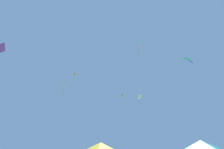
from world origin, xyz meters
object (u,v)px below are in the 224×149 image
kite_orange_delta (75,74)px  kite_lime_box (122,95)px  canopy_tent_teal (202,146)px  kite_red_diamond (139,46)px  kite_cyan_delta (187,58)px  canopy_tent_yellow (100,148)px  kite_yellow_diamond (64,87)px  kite_purple_diamond (0,49)px  kite_blue_diamond (191,61)px  kite_white_box (139,97)px

kite_orange_delta → kite_lime_box: size_ratio=2.74×
canopy_tent_teal → kite_red_diamond: kite_red_diamond is taller
canopy_tent_teal → kite_orange_delta: kite_orange_delta is taller
kite_red_diamond → kite_lime_box: kite_red_diamond is taller
kite_cyan_delta → canopy_tent_teal: bearing=-131.9°
canopy_tent_yellow → kite_yellow_diamond: (-12.32, 18.46, 16.43)m
kite_orange_delta → kite_purple_diamond: (-6.06, -16.65, -5.68)m
canopy_tent_yellow → kite_blue_diamond: kite_blue_diamond is taller
canopy_tent_teal → kite_lime_box: kite_lime_box is taller
kite_blue_diamond → kite_purple_diamond: bearing=-176.0°
kite_blue_diamond → kite_white_box: kite_blue_diamond is taller
kite_orange_delta → kite_white_box: size_ratio=0.76×
kite_red_diamond → kite_cyan_delta: bearing=-47.1°
canopy_tent_teal → kite_lime_box: bearing=118.6°
kite_yellow_diamond → kite_lime_box: 17.78m
kite_white_box → kite_blue_diamond: bearing=-64.5°
kite_lime_box → kite_cyan_delta: bearing=-42.5°
kite_red_diamond → kite_orange_delta: kite_red_diamond is taller
kite_yellow_diamond → kite_orange_delta: kite_orange_delta is taller
canopy_tent_teal → kite_purple_diamond: size_ratio=1.22×
kite_cyan_delta → canopy_tent_yellow: bearing=-171.9°
canopy_tent_yellow → kite_orange_delta: bearing=120.6°
kite_cyan_delta → kite_orange_delta: (-22.11, 12.87, 5.08)m
kite_orange_delta → kite_blue_diamond: bearing=-34.5°
kite_orange_delta → kite_white_box: 17.33m
canopy_tent_yellow → kite_purple_diamond: (-14.79, -1.87, 12.72)m
canopy_tent_yellow → kite_white_box: (6.77, 12.61, 10.98)m
canopy_tent_teal → kite_yellow_diamond: 34.36m
kite_purple_diamond → canopy_tent_yellow: bearing=7.2°
canopy_tent_yellow → kite_cyan_delta: size_ratio=2.28×
canopy_tent_teal → kite_cyan_delta: (3.20, 3.57, 13.34)m
canopy_tent_yellow → kite_cyan_delta: 18.98m
kite_blue_diamond → kite_cyan_delta: bearing=71.4°
kite_white_box → canopy_tent_teal: bearing=-76.6°
kite_cyan_delta → kite_orange_delta: 26.08m
canopy_tent_yellow → kite_yellow_diamond: kite_yellow_diamond is taller
canopy_tent_teal → kite_yellow_diamond: bearing=138.2°
kite_blue_diamond → kite_red_diamond: bearing=123.2°
canopy_tent_yellow → kite_purple_diamond: size_ratio=1.23×
kite_lime_box → kite_white_box: bearing=18.2°
kite_orange_delta → kite_blue_diamond: 26.98m
kite_yellow_diamond → kite_purple_diamond: (-2.47, -20.33, -3.71)m
kite_cyan_delta → kite_lime_box: (-10.33, 9.48, -2.36)m
kite_orange_delta → canopy_tent_yellow: bearing=-59.4°
kite_orange_delta → kite_yellow_diamond: bearing=134.3°
kite_blue_diamond → kite_lime_box: bearing=130.5°
canopy_tent_yellow → kite_white_box: 18.04m
kite_purple_diamond → kite_white_box: kite_purple_diamond is taller
kite_red_diamond → kite_white_box: (-0.34, 3.95, -10.86)m
kite_yellow_diamond → kite_white_box: bearing=-17.0°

